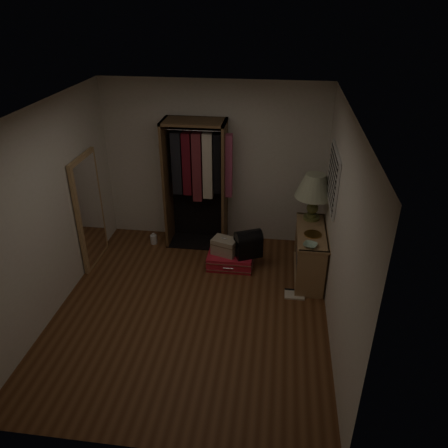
# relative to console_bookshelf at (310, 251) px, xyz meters

# --- Properties ---
(ground) EXTENTS (4.00, 4.00, 0.00)m
(ground) POSITION_rel_console_bookshelf_xyz_m (-1.53, -1.04, -0.39)
(ground) COLOR #5A3219
(ground) RESTS_ON ground
(room_walls) EXTENTS (3.52, 4.02, 2.60)m
(room_walls) POSITION_rel_console_bookshelf_xyz_m (-1.46, -1.00, 1.11)
(room_walls) COLOR beige
(room_walls) RESTS_ON ground
(console_bookshelf) EXTENTS (0.42, 1.12, 0.75)m
(console_bookshelf) POSITION_rel_console_bookshelf_xyz_m (0.00, 0.00, 0.00)
(console_bookshelf) COLOR #9B734B
(console_bookshelf) RESTS_ON ground
(open_wardrobe) EXTENTS (1.05, 0.50, 2.05)m
(open_wardrobe) POSITION_rel_console_bookshelf_xyz_m (-1.74, 0.72, 0.81)
(open_wardrobe) COLOR brown
(open_wardrobe) RESTS_ON ground
(floor_mirror) EXTENTS (0.06, 0.80, 1.70)m
(floor_mirror) POSITION_rel_console_bookshelf_xyz_m (-3.24, -0.04, 0.46)
(floor_mirror) COLOR tan
(floor_mirror) RESTS_ON ground
(pink_suitcase) EXTENTS (0.69, 0.51, 0.21)m
(pink_suitcase) POSITION_rel_console_bookshelf_xyz_m (-1.16, 0.07, -0.28)
(pink_suitcase) COLOR red
(pink_suitcase) RESTS_ON ground
(train_case) EXTENTS (0.43, 0.35, 0.26)m
(train_case) POSITION_rel_console_bookshelf_xyz_m (-1.25, 0.07, -0.05)
(train_case) COLOR tan
(train_case) RESTS_ON pink_suitcase
(black_bag) EXTENTS (0.45, 0.39, 0.42)m
(black_bag) POSITION_rel_console_bookshelf_xyz_m (-0.89, 0.06, 0.03)
(black_bag) COLOR black
(black_bag) RESTS_ON pink_suitcase
(table_lamp) EXTENTS (0.59, 0.59, 0.70)m
(table_lamp) POSITION_rel_console_bookshelf_xyz_m (0.01, 0.33, 0.87)
(table_lamp) COLOR brown
(table_lamp) RESTS_ON console_bookshelf
(brass_tray) EXTENTS (0.31, 0.31, 0.01)m
(brass_tray) POSITION_rel_console_bookshelf_xyz_m (0.01, -0.15, 0.37)
(brass_tray) COLOR #B58745
(brass_tray) RESTS_ON console_bookshelf
(ceramic_bowl) EXTENTS (0.23, 0.23, 0.04)m
(ceramic_bowl) POSITION_rel_console_bookshelf_xyz_m (-0.04, -0.47, 0.38)
(ceramic_bowl) COLOR #9CBBA2
(ceramic_bowl) RESTS_ON console_bookshelf
(white_jug) EXTENTS (0.12, 0.12, 0.19)m
(white_jug) POSITION_rel_console_bookshelf_xyz_m (-2.50, 0.56, -0.31)
(white_jug) COLOR silver
(white_jug) RESTS_ON ground
(floor_book) EXTENTS (0.27, 0.22, 0.03)m
(floor_book) POSITION_rel_console_bookshelf_xyz_m (-0.19, -0.53, -0.38)
(floor_book) COLOR beige
(floor_book) RESTS_ON ground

